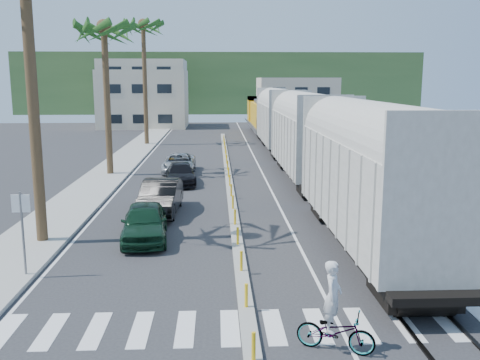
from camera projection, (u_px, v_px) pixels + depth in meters
name	position (u px, v px, depth m)	size (l,w,h in m)	color
ground	(244.00, 298.00, 16.46)	(140.00, 140.00, 0.00)	#28282B
sidewalk	(115.00, 167.00, 40.62)	(3.00, 90.00, 0.15)	gray
rails	(287.00, 161.00, 44.17)	(1.56, 100.00, 0.06)	black
median	(229.00, 178.00, 36.04)	(0.45, 60.00, 0.85)	gray
crosswalk	(248.00, 327.00, 14.49)	(14.00, 2.20, 0.01)	silver
lane_markings	(199.00, 168.00, 40.91)	(9.42, 90.00, 0.01)	silver
freight_train	(292.00, 129.00, 40.75)	(3.00, 60.94, 5.85)	#A7A499
palm_trees	(108.00, 18.00, 36.41)	(3.50, 37.20, 13.75)	brown
street_sign	(22.00, 222.00, 17.74)	(0.60, 0.08, 3.00)	slate
buildings	(181.00, 94.00, 85.74)	(38.00, 27.00, 10.00)	beige
hillside	(219.00, 83.00, 113.56)	(80.00, 20.00, 12.00)	#385628
car_lead	(145.00, 222.00, 22.28)	(2.23, 4.69, 1.55)	black
car_second	(160.00, 197.00, 26.77)	(2.00, 5.16, 1.67)	black
car_third	(181.00, 174.00, 34.41)	(2.29, 4.75, 1.33)	black
car_rear	(179.00, 163.00, 38.76)	(2.29, 4.90, 1.36)	#B3B6B9
cyclist	(335.00, 323.00, 13.11)	(2.06, 2.43, 2.33)	#9EA0A5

